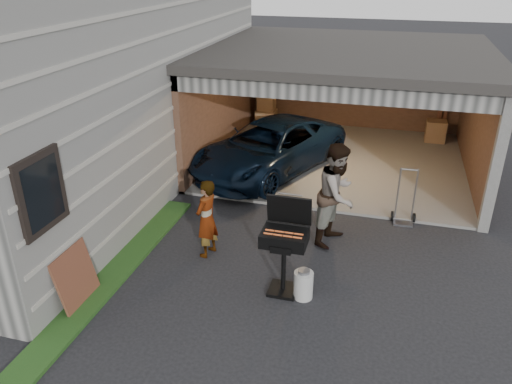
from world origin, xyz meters
TOP-DOWN VIEW (x-y plane):
  - ground at (0.00, 0.00)m, footprint 80.00×80.00m
  - house at (-6.00, 4.00)m, footprint 7.00×11.00m
  - groundcover_strip at (-2.25, -1.00)m, footprint 0.50×8.00m
  - garage at (0.76, 6.79)m, footprint 6.80×6.30m
  - minivan at (-0.82, 5.20)m, footprint 3.57×4.81m
  - woman at (-0.97, 1.31)m, footprint 0.45×0.59m
  - man at (1.15, 2.40)m, footprint 0.98×1.11m
  - bbq_grill at (0.57, 0.64)m, footprint 0.70×0.61m
  - propane_tank at (0.91, 0.53)m, footprint 0.37×0.37m
  - plywood_panel at (-2.40, -0.53)m, footprint 0.23×0.83m
  - hand_truck at (2.39, 3.48)m, footprint 0.49×0.37m

SIDE VIEW (x-z plane):
  - ground at x=0.00m, z-range 0.00..0.00m
  - groundcover_strip at x=-2.25m, z-range 0.00..0.06m
  - hand_truck at x=2.39m, z-range -0.36..0.80m
  - propane_tank at x=0.91m, z-range 0.00..0.46m
  - plywood_panel at x=-2.40m, z-range 0.00..0.92m
  - minivan at x=-0.82m, z-range 0.00..1.22m
  - woman at x=-0.97m, z-range 0.00..1.44m
  - bbq_grill at x=0.57m, z-range 0.14..1.70m
  - man at x=1.15m, z-range 0.00..1.93m
  - garage at x=0.76m, z-range 0.42..3.32m
  - house at x=-6.00m, z-range 0.00..5.50m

